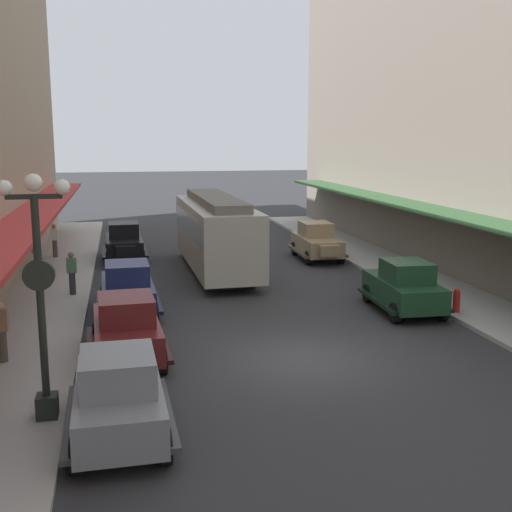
# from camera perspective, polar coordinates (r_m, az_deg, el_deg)

# --- Properties ---
(ground_plane) EXTENTS (200.00, 200.00, 0.00)m
(ground_plane) POSITION_cam_1_polar(r_m,az_deg,el_deg) (17.89, 4.05, -9.14)
(ground_plane) COLOR #2D2D30
(sidewalk_left) EXTENTS (3.00, 60.00, 0.15)m
(sidewalk_left) POSITION_cam_1_polar(r_m,az_deg,el_deg) (17.45, -20.75, -10.08)
(sidewalk_left) COLOR #A8A59E
(sidewalk_left) RESTS_ON ground
(parked_car_0) EXTENTS (2.31, 4.32, 1.84)m
(parked_car_0) POSITION_cam_1_polar(r_m,az_deg,el_deg) (22.88, 13.04, -2.55)
(parked_car_0) COLOR #193D23
(parked_car_0) RESTS_ON ground
(parked_car_1) EXTENTS (2.30, 4.32, 1.84)m
(parked_car_1) POSITION_cam_1_polar(r_m,az_deg,el_deg) (17.86, -11.47, -6.18)
(parked_car_1) COLOR #591919
(parked_car_1) RESTS_ON ground
(parked_car_2) EXTENTS (2.22, 4.29, 1.84)m
(parked_car_2) POSITION_cam_1_polar(r_m,az_deg,el_deg) (32.41, -11.67, 1.31)
(parked_car_2) COLOR black
(parked_car_2) RESTS_ON ground
(parked_car_3) EXTENTS (2.22, 4.29, 1.84)m
(parked_car_3) POSITION_cam_1_polar(r_m,az_deg,el_deg) (32.08, 5.43, 1.39)
(parked_car_3) COLOR #997F5B
(parked_car_3) RESTS_ON ground
(parked_car_4) EXTENTS (2.23, 4.29, 1.84)m
(parked_car_4) POSITION_cam_1_polar(r_m,az_deg,el_deg) (22.42, -11.39, -2.75)
(parked_car_4) COLOR #19234C
(parked_car_4) RESTS_ON ground
(parked_car_5) EXTENTS (2.21, 4.29, 1.84)m
(parked_car_5) POSITION_cam_1_polar(r_m,az_deg,el_deg) (13.47, -12.16, -11.82)
(parked_car_5) COLOR slate
(parked_car_5) RESTS_ON ground
(streetcar) EXTENTS (2.68, 9.64, 3.46)m
(streetcar) POSITION_cam_1_polar(r_m,az_deg,el_deg) (28.67, -3.58, 2.26)
(streetcar) COLOR #ADA899
(streetcar) RESTS_ON ground
(lamp_post_with_clock) EXTENTS (1.42, 0.44, 5.16)m
(lamp_post_with_clock) POSITION_cam_1_polar(r_m,az_deg,el_deg) (13.85, -18.71, -2.67)
(lamp_post_with_clock) COLOR black
(lamp_post_with_clock) RESTS_ON sidewalk_left
(fire_hydrant) EXTENTS (0.24, 0.24, 0.82)m
(fire_hydrant) POSITION_cam_1_polar(r_m,az_deg,el_deg) (22.83, 17.43, -3.78)
(fire_hydrant) COLOR #B21E19
(fire_hydrant) RESTS_ON sidewalk_right
(pedestrian_0) EXTENTS (0.36, 0.24, 1.64)m
(pedestrian_0) POSITION_cam_1_polar(r_m,az_deg,el_deg) (18.23, -21.74, -6.24)
(pedestrian_0) COLOR #4C4238
(pedestrian_0) RESTS_ON sidewalk_left
(pedestrian_2) EXTENTS (0.36, 0.24, 1.64)m
(pedestrian_2) POSITION_cam_1_polar(r_m,az_deg,el_deg) (33.22, -17.51, 1.34)
(pedestrian_2) COLOR #4C4238
(pedestrian_2) RESTS_ON sidewalk_left
(pedestrian_3) EXTENTS (0.36, 0.24, 1.64)m
(pedestrian_3) POSITION_cam_1_polar(r_m,az_deg,el_deg) (29.76, -18.99, 0.23)
(pedestrian_3) COLOR #4C4238
(pedestrian_3) RESTS_ON sidewalk_left
(pedestrian_5) EXTENTS (0.36, 0.24, 1.64)m
(pedestrian_5) POSITION_cam_1_polar(r_m,az_deg,el_deg) (25.08, -16.09, -1.44)
(pedestrian_5) COLOR #2D2D33
(pedestrian_5) RESTS_ON sidewalk_left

